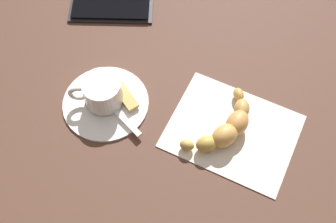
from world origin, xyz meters
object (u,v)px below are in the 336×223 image
object	(u,v)px
teaspoon	(104,99)
saucer	(106,102)
espresso_cup	(102,92)
croissant	(228,128)
sugar_packet	(125,96)
cell_phone	(111,8)
napkin	(232,131)

from	to	relation	value
teaspoon	saucer	bearing A→B (deg)	-31.09
espresso_cup	croissant	xyz separation A→B (m)	(0.20, 0.03, -0.01)
espresso_cup	teaspoon	bearing A→B (deg)	3.46
saucer	sugar_packet	world-z (taller)	sugar_packet
teaspoon	sugar_packet	world-z (taller)	teaspoon
saucer	espresso_cup	distance (m)	0.03
teaspoon	cell_phone	bearing A→B (deg)	114.73
croissant	cell_phone	size ratio (longest dim) A/B	0.84
sugar_packet	napkin	world-z (taller)	sugar_packet
espresso_cup	croissant	size ratio (longest dim) A/B	0.57
teaspoon	croissant	distance (m)	0.20
napkin	croissant	size ratio (longest dim) A/B	1.38
espresso_cup	saucer	bearing A→B (deg)	-24.97
napkin	croissant	xyz separation A→B (m)	(-0.01, -0.01, 0.02)
espresso_cup	sugar_packet	world-z (taller)	espresso_cup
sugar_packet	croissant	distance (m)	0.17
sugar_packet	napkin	distance (m)	0.18
saucer	teaspoon	distance (m)	0.01
espresso_cup	sugar_packet	bearing A→B (deg)	32.70
croissant	napkin	bearing A→B (deg)	45.08
croissant	cell_phone	bearing A→B (deg)	151.81
sugar_packet	cell_phone	bearing A→B (deg)	-23.53
saucer	croissant	world-z (taller)	croissant
napkin	sugar_packet	bearing A→B (deg)	-174.76
teaspoon	espresso_cup	bearing A→B (deg)	-176.54
saucer	cell_phone	world-z (taller)	cell_phone
saucer	cell_phone	distance (m)	0.20
sugar_packet	cell_phone	world-z (taller)	sugar_packet
cell_phone	espresso_cup	bearing A→B (deg)	-65.48
espresso_cup	cell_phone	xyz separation A→B (m)	(-0.08, 0.18, -0.03)
saucer	teaspoon	bearing A→B (deg)	148.91
saucer	sugar_packet	xyz separation A→B (m)	(0.03, 0.02, 0.01)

